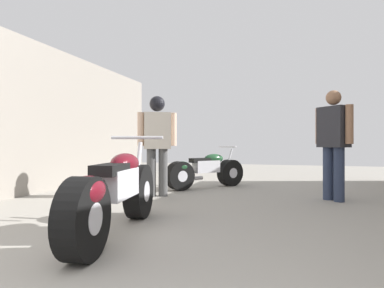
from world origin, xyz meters
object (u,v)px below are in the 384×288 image
at_px(motorcycle_black_naked, 205,171).
at_px(mechanic_with_helmet, 157,136).
at_px(mechanic_in_blue, 333,138).
at_px(motorcycle_maroon_cruiser, 116,193).

height_order(motorcycle_black_naked, mechanic_with_helmet, mechanic_with_helmet).
relative_size(motorcycle_black_naked, mechanic_in_blue, 0.89).
relative_size(motorcycle_maroon_cruiser, motorcycle_black_naked, 1.36).
relative_size(motorcycle_maroon_cruiser, mechanic_with_helmet, 1.23).
bearing_deg(mechanic_in_blue, motorcycle_maroon_cruiser, -129.24).
bearing_deg(motorcycle_black_naked, motorcycle_maroon_cruiser, -89.10).
distance_m(motorcycle_maroon_cruiser, motorcycle_black_naked, 3.43).
xyz_separation_m(motorcycle_black_naked, mechanic_in_blue, (2.21, -0.79, 0.61)).
distance_m(motorcycle_black_naked, mechanic_in_blue, 2.43).
height_order(motorcycle_maroon_cruiser, mechanic_in_blue, mechanic_in_blue).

